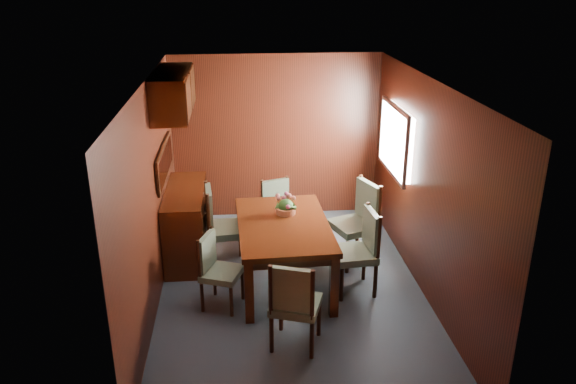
{
  "coord_description": "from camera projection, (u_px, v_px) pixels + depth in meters",
  "views": [
    {
      "loc": [
        -0.57,
        -5.64,
        3.43
      ],
      "look_at": [
        0.0,
        0.43,
        1.05
      ],
      "focal_mm": 35.0,
      "sensor_mm": 36.0,
      "label": 1
    }
  ],
  "objects": [
    {
      "name": "ground",
      "position": [
        291.0,
        289.0,
        6.52
      ],
      "size": [
        4.5,
        4.5,
        0.0
      ],
      "primitive_type": "plane",
      "color": "#323B44",
      "rests_on": "ground"
    },
    {
      "name": "chair_left_far",
      "position": [
        220.0,
        223.0,
        6.85
      ],
      "size": [
        0.52,
        0.54,
        1.06
      ],
      "rotation": [
        0.0,
        0.0,
        -1.49
      ],
      "color": "black",
      "rests_on": "ground"
    },
    {
      "name": "chair_right_far",
      "position": [
        359.0,
        218.0,
        6.98
      ],
      "size": [
        0.63,
        0.64,
        1.06
      ],
      "rotation": [
        0.0,
        0.0,
        1.93
      ],
      "color": "black",
      "rests_on": "ground"
    },
    {
      "name": "chair_foot",
      "position": [
        278.0,
        208.0,
        7.51
      ],
      "size": [
        0.53,
        0.52,
        0.89
      ],
      "rotation": [
        0.0,
        0.0,
        3.49
      ],
      "color": "black",
      "rests_on": "ground"
    },
    {
      "name": "dining_table",
      "position": [
        283.0,
        232.0,
        6.44
      ],
      "size": [
        1.08,
        1.68,
        0.77
      ],
      "rotation": [
        0.0,
        0.0,
        0.03
      ],
      "color": "black",
      "rests_on": "ground"
    },
    {
      "name": "sideboard",
      "position": [
        187.0,
        223.0,
        7.18
      ],
      "size": [
        0.48,
        1.4,
        0.9
      ],
      "primitive_type": "cube",
      "color": "black",
      "rests_on": "ground"
    },
    {
      "name": "flower_centerpiece",
      "position": [
        286.0,
        204.0,
        6.61
      ],
      "size": [
        0.25,
        0.25,
        0.25
      ],
      "color": "#CA693E",
      "rests_on": "dining_table"
    },
    {
      "name": "chair_left_near",
      "position": [
        216.0,
        266.0,
        6.06
      ],
      "size": [
        0.51,
        0.52,
        0.85
      ],
      "rotation": [
        0.0,
        0.0,
        -1.93
      ],
      "color": "black",
      "rests_on": "ground"
    },
    {
      "name": "room_shell",
      "position": [
        279.0,
        147.0,
        6.23
      ],
      "size": [
        3.06,
        4.52,
        2.41
      ],
      "color": "black",
      "rests_on": "ground"
    },
    {
      "name": "chair_head",
      "position": [
        294.0,
        301.0,
        5.32
      ],
      "size": [
        0.57,
        0.56,
        0.95
      ],
      "rotation": [
        0.0,
        0.0,
        -0.33
      ],
      "color": "black",
      "rests_on": "ground"
    },
    {
      "name": "chair_right_near",
      "position": [
        361.0,
        246.0,
        6.33
      ],
      "size": [
        0.49,
        0.51,
        1.0
      ],
      "rotation": [
        0.0,
        0.0,
        1.66
      ],
      "color": "black",
      "rests_on": "ground"
    }
  ]
}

